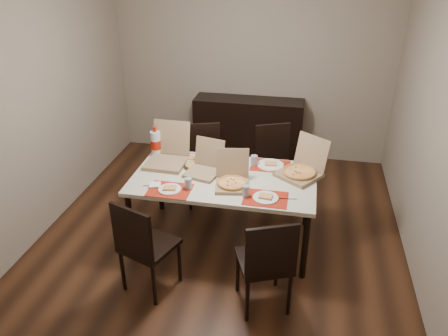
{
  "coord_description": "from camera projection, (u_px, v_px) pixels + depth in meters",
  "views": [
    {
      "loc": [
        0.79,
        -3.89,
        2.82
      ],
      "look_at": [
        0.04,
        -0.18,
        0.85
      ],
      "focal_mm": 35.0,
      "sensor_mm": 36.0,
      "label": 1
    }
  ],
  "objects": [
    {
      "name": "ground",
      "position": [
        223.0,
        229.0,
        4.83
      ],
      "size": [
        3.8,
        4.0,
        0.02
      ],
      "primitive_type": "cube",
      "color": "#422414",
      "rests_on": "ground"
    },
    {
      "name": "room_walls",
      "position": [
        232.0,
        62.0,
        4.4
      ],
      "size": [
        3.84,
        4.02,
        2.62
      ],
      "color": "gray",
      "rests_on": "ground"
    },
    {
      "name": "sideboard",
      "position": [
        248.0,
        130.0,
        6.16
      ],
      "size": [
        1.5,
        0.4,
        0.9
      ],
      "primitive_type": "cube",
      "color": "black",
      "rests_on": "ground"
    },
    {
      "name": "dining_table",
      "position": [
        224.0,
        183.0,
        4.34
      ],
      "size": [
        1.8,
        1.0,
        0.75
      ],
      "color": "beige",
      "rests_on": "ground"
    },
    {
      "name": "chair_near_left",
      "position": [
        143.0,
        244.0,
        3.74
      ],
      "size": [
        0.54,
        0.54,
        0.93
      ],
      "color": "black",
      "rests_on": "ground"
    },
    {
      "name": "chair_near_right",
      "position": [
        267.0,
        261.0,
        3.54
      ],
      "size": [
        0.55,
        0.55,
        0.93
      ],
      "color": "black",
      "rests_on": "ground"
    },
    {
      "name": "chair_far_left",
      "position": [
        203.0,
        160.0,
        5.18
      ],
      "size": [
        0.53,
        0.53,
        0.93
      ],
      "color": "black",
      "rests_on": "ground"
    },
    {
      "name": "chair_far_right",
      "position": [
        275.0,
        161.0,
        5.16
      ],
      "size": [
        0.55,
        0.55,
        0.93
      ],
      "color": "black",
      "rests_on": "ground"
    },
    {
      "name": "setting_near_left",
      "position": [
        173.0,
        187.0,
        4.08
      ],
      "size": [
        0.47,
        0.3,
        0.11
      ],
      "color": "#AD1C0B",
      "rests_on": "dining_table"
    },
    {
      "name": "setting_near_right",
      "position": [
        260.0,
        196.0,
        3.95
      ],
      "size": [
        0.5,
        0.3,
        0.11
      ],
      "color": "#AD1C0B",
      "rests_on": "dining_table"
    },
    {
      "name": "setting_far_left",
      "position": [
        192.0,
        158.0,
        4.64
      ],
      "size": [
        0.47,
        0.3,
        0.11
      ],
      "color": "#AD1C0B",
      "rests_on": "dining_table"
    },
    {
      "name": "setting_far_right",
      "position": [
        266.0,
        164.0,
        4.52
      ],
      "size": [
        0.51,
        0.3,
        0.11
      ],
      "color": "#AD1C0B",
      "rests_on": "dining_table"
    },
    {
      "name": "napkin_loose",
      "position": [
        237.0,
        178.0,
        4.27
      ],
      "size": [
        0.16,
        0.16,
        0.02
      ],
      "primitive_type": "cube",
      "rotation": [
        0.0,
        0.0,
        0.76
      ],
      "color": "white",
      "rests_on": "dining_table"
    },
    {
      "name": "pizza_box_center",
      "position": [
        232.0,
        180.0,
        4.14
      ],
      "size": [
        0.37,
        0.4,
        0.32
      ],
      "color": "#886D4E",
      "rests_on": "dining_table"
    },
    {
      "name": "pizza_box_right",
      "position": [
        301.0,
        170.0,
        4.31
      ],
      "size": [
        0.54,
        0.55,
        0.37
      ],
      "color": "#886D4E",
      "rests_on": "dining_table"
    },
    {
      "name": "pizza_box_left",
      "position": [
        168.0,
        157.0,
        4.56
      ],
      "size": [
        0.41,
        0.45,
        0.4
      ],
      "color": "#886D4E",
      "rests_on": "dining_table"
    },
    {
      "name": "pizza_box_extra",
      "position": [
        205.0,
        167.0,
        4.37
      ],
      "size": [
        0.39,
        0.41,
        0.32
      ],
      "color": "#886D4E",
      "rests_on": "dining_table"
    },
    {
      "name": "faina_plate",
      "position": [
        195.0,
        166.0,
        4.5
      ],
      "size": [
        0.24,
        0.24,
        0.03
      ],
      "color": "black",
      "rests_on": "dining_table"
    },
    {
      "name": "dip_bowl",
      "position": [
        238.0,
        167.0,
        4.47
      ],
      "size": [
        0.13,
        0.13,
        0.03
      ],
      "primitive_type": "imported",
      "rotation": [
        0.0,
        0.0,
        0.03
      ],
      "color": "white",
      "rests_on": "dining_table"
    },
    {
      "name": "soda_bottle",
      "position": [
        156.0,
        144.0,
        4.67
      ],
      "size": [
        0.11,
        0.11,
        0.34
      ],
      "color": "silver",
      "rests_on": "dining_table"
    }
  ]
}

